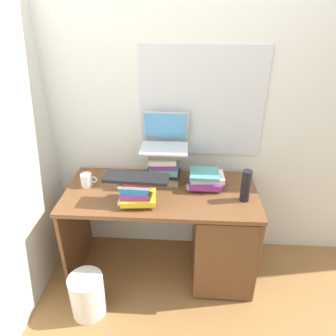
{
  "coord_description": "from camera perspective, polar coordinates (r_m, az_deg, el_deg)",
  "views": [
    {
      "loc": [
        0.16,
        -1.89,
        1.94
      ],
      "look_at": [
        0.05,
        0.02,
        0.92
      ],
      "focal_mm": 33.65,
      "sensor_mm": 36.0,
      "label": 1
    }
  ],
  "objects": [
    {
      "name": "water_bottle",
      "position": [
        2.16,
        13.92,
        -3.15
      ],
      "size": [
        0.06,
        0.06,
        0.22
      ],
      "primitive_type": "cylinder",
      "color": "black",
      "rests_on": "desk"
    },
    {
      "name": "wall_left",
      "position": [
        2.27,
        -25.08,
        8.99
      ],
      "size": [
        0.05,
        6.0,
        2.6
      ],
      "primitive_type": "cube",
      "color": "silver",
      "rests_on": "ground"
    },
    {
      "name": "wall_back",
      "position": [
        2.35,
        -0.62,
        12.24
      ],
      "size": [
        6.0,
        0.06,
        2.6
      ],
      "color": "silver",
      "rests_on": "ground"
    },
    {
      "name": "ground_plane",
      "position": [
        2.72,
        -1.1,
        -17.54
      ],
      "size": [
        6.0,
        6.0,
        0.0
      ],
      "primitive_type": "plane",
      "color": "olive"
    },
    {
      "name": "wastebasket",
      "position": [
        2.39,
        -14.38,
        -21.39
      ],
      "size": [
        0.23,
        0.23,
        0.32
      ],
      "primitive_type": "cylinder",
      "color": "silver",
      "rests_on": "ground"
    },
    {
      "name": "computer_mouse",
      "position": [
        2.27,
        3.97,
        -3.45
      ],
      "size": [
        0.06,
        0.1,
        0.04
      ],
      "primitive_type": "ellipsoid",
      "color": "#A5A8AD",
      "rests_on": "desk"
    },
    {
      "name": "book_stack_side",
      "position": [
        2.28,
        6.77,
        -2.07
      ],
      "size": [
        0.26,
        0.19,
        0.12
      ],
      "color": "#8C338C",
      "rests_on": "desk"
    },
    {
      "name": "book_stack_keyboard_riser",
      "position": [
        2.1,
        -5.66,
        -4.3
      ],
      "size": [
        0.26,
        0.22,
        0.18
      ],
      "color": "white",
      "rests_on": "desk"
    },
    {
      "name": "mug",
      "position": [
        2.36,
        -14.5,
        -2.11
      ],
      "size": [
        0.12,
        0.08,
        0.1
      ],
      "color": "white",
      "rests_on": "desk"
    },
    {
      "name": "book_stack_tall",
      "position": [
        2.31,
        -0.74,
        0.33
      ],
      "size": [
        0.25,
        0.2,
        0.26
      ],
      "color": "gray",
      "rests_on": "desk"
    },
    {
      "name": "keyboard",
      "position": [
        2.04,
        -5.75,
        -1.79
      ],
      "size": [
        0.43,
        0.16,
        0.02
      ],
      "primitive_type": "cube",
      "rotation": [
        0.0,
        0.0,
        -0.06
      ],
      "color": "black",
      "rests_on": "book_stack_keyboard_riser"
    },
    {
      "name": "desk",
      "position": [
        2.43,
        7.11,
        -11.5
      ],
      "size": [
        1.37,
        0.64,
        0.74
      ],
      "color": "brown",
      "rests_on": "ground"
    },
    {
      "name": "laptop",
      "position": [
        2.28,
        -0.59,
        5.27
      ],
      "size": [
        0.34,
        0.28,
        0.24
      ],
      "color": "#B7BABF",
      "rests_on": "book_stack_tall"
    }
  ]
}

